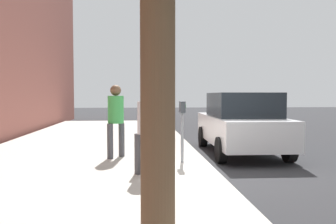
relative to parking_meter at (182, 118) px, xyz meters
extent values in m
plane|color=#2B2B2D|center=(-0.58, -0.61, -1.17)|extent=(80.00, 80.00, 0.00)
cube|color=#B7B2A8|center=(-0.58, 2.39, -1.09)|extent=(28.00, 6.00, 0.15)
cylinder|color=gray|center=(0.00, 0.00, -0.44)|extent=(0.07, 0.07, 1.15)
cube|color=#383D42|center=(-0.10, 0.00, 0.26)|extent=(0.16, 0.11, 0.26)
cube|color=#383D42|center=(0.10, 0.00, 0.26)|extent=(0.16, 0.11, 0.26)
cube|color=#268C33|center=(-0.10, -0.06, 0.28)|extent=(0.10, 0.01, 0.10)
cube|color=#268C33|center=(0.10, -0.06, 0.28)|extent=(0.10, 0.01, 0.10)
cylinder|color=#191E4C|center=(-0.01, 0.79, -0.58)|extent=(0.15, 0.15, 0.86)
cylinder|color=#191E4C|center=(-0.35, 0.59, -0.58)|extent=(0.15, 0.15, 0.86)
cylinder|color=#8CB7E0|center=(-0.18, 0.69, 0.19)|extent=(0.40, 0.40, 0.68)
sphere|color=brown|center=(-0.18, 0.69, 0.67)|extent=(0.27, 0.27, 0.27)
cylinder|color=#47474C|center=(-1.13, 1.01, -0.62)|extent=(0.15, 0.15, 0.80)
cylinder|color=#47474C|center=(-1.27, 0.67, -0.62)|extent=(0.15, 0.15, 0.80)
cylinder|color=silver|center=(-1.20, 0.84, 0.10)|extent=(0.37, 0.37, 0.63)
sphere|color=brown|center=(-1.20, 0.84, 0.54)|extent=(0.25, 0.25, 0.25)
cylinder|color=#47474C|center=(0.89, 1.43, -0.59)|extent=(0.15, 0.15, 0.86)
cylinder|color=#47474C|center=(0.60, 1.70, -0.59)|extent=(0.15, 0.15, 0.86)
cylinder|color=green|center=(0.74, 1.57, 0.18)|extent=(0.39, 0.39, 0.68)
sphere|color=brown|center=(0.74, 1.57, 0.65)|extent=(0.27, 0.27, 0.27)
cube|color=silver|center=(1.99, -1.96, -0.46)|extent=(4.44, 1.94, 0.76)
cube|color=black|center=(1.79, -1.95, 0.26)|extent=(2.24, 1.74, 0.68)
cylinder|color=black|center=(3.44, -1.12, -0.84)|extent=(0.66, 0.23, 0.66)
cylinder|color=black|center=(3.40, -2.86, -0.84)|extent=(0.66, 0.23, 0.66)
cylinder|color=black|center=(0.58, -1.05, -0.84)|extent=(0.66, 0.23, 0.66)
cylinder|color=black|center=(0.54, -2.80, -0.84)|extent=(0.66, 0.23, 0.66)
cylinder|color=brown|center=(-4.80, 0.82, 0.57)|extent=(0.32, 0.32, 3.18)
cylinder|color=black|center=(8.64, 0.10, 0.78)|extent=(0.12, 0.12, 3.60)
cube|color=black|center=(8.64, -0.10, 2.13)|extent=(0.24, 0.20, 0.76)
sphere|color=red|center=(8.64, -0.21, 2.37)|extent=(0.14, 0.14, 0.14)
sphere|color=orange|center=(8.64, -0.21, 2.13)|extent=(0.14, 0.14, 0.14)
sphere|color=green|center=(8.64, -0.21, 1.89)|extent=(0.14, 0.14, 0.14)
camera|label=1|loc=(-7.99, 1.00, 0.54)|focal=37.50mm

